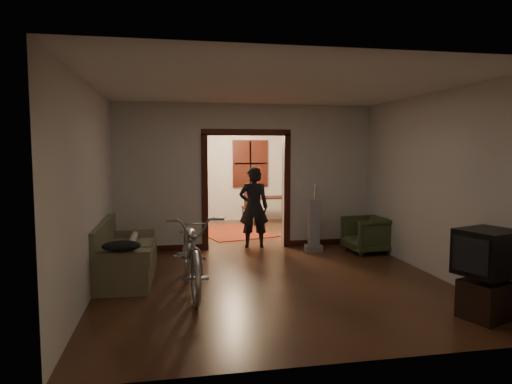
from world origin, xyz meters
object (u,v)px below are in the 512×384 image
object	(u,v)px
armchair	(366,235)
locker	(182,192)
sofa	(125,250)
bicycle	(192,251)
desk	(269,210)
person	(254,207)

from	to	relation	value
armchair	locker	distance (m)	5.21
sofa	bicycle	size ratio (longest dim) A/B	0.89
sofa	desk	world-z (taller)	sofa
person	desk	bearing A→B (deg)	-100.71
armchair	person	distance (m)	2.22
sofa	locker	distance (m)	5.05
bicycle	person	distance (m)	2.91
person	desk	distance (m)	2.99
person	locker	xyz separation A→B (m)	(-1.30, 3.14, 0.04)
bicycle	desk	bearing A→B (deg)	64.90
armchair	locker	world-z (taller)	locker
person	locker	size ratio (longest dim) A/B	0.95
locker	desk	world-z (taller)	locker
locker	person	bearing A→B (deg)	-72.33
person	armchair	bearing A→B (deg)	164.39
armchair	desk	xyz separation A→B (m)	(-1.07, 3.66, 0.01)
locker	desk	distance (m)	2.31
bicycle	locker	xyz separation A→B (m)	(0.03, 5.71, 0.29)
bicycle	armchair	distance (m)	3.75
bicycle	locker	distance (m)	5.72
sofa	person	xyz separation A→B (m)	(2.31, 1.79, 0.37)
sofa	person	bearing A→B (deg)	39.70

